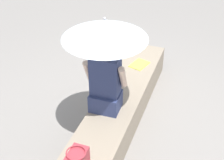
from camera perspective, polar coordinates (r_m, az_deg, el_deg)
name	(u,v)px	position (r m, az deg, el deg)	size (l,w,h in m)	color
ground_plane	(118,124)	(4.23, 1.01, -7.81)	(14.00, 14.00, 0.00)	gray
stone_bench	(118,112)	(4.10, 1.04, -5.73)	(2.97, 0.52, 0.40)	gray
person_seated	(105,81)	(3.61, -1.17, -0.22)	(0.29, 0.48, 0.90)	navy
parasol	(105,29)	(3.36, -1.28, 8.91)	(0.92, 0.92, 1.13)	#B7B7BC
magazine	(139,64)	(4.65, 4.83, 2.76)	(0.28, 0.20, 0.01)	#EAE04C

